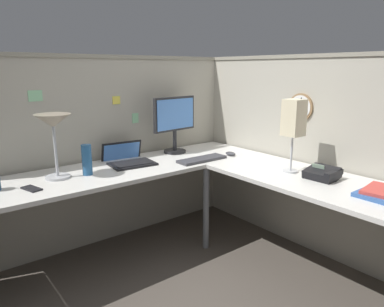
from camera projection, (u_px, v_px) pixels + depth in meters
name	position (u px, v px, depth m)	size (l,w,h in m)	color
ground_plane	(203.00, 261.00, 2.81)	(6.80, 6.80, 0.00)	#4C443D
cubicle_wall_back	(106.00, 150.00, 3.07)	(2.57, 0.12, 1.58)	#A8A393
cubicle_wall_right	(306.00, 153.00, 2.95)	(0.12, 2.37, 1.58)	#A8A393
desk	(193.00, 190.00, 2.54)	(2.35, 2.15, 0.73)	silver
monitor	(175.00, 120.00, 3.17)	(0.46, 0.20, 0.50)	#232326
laptop	(128.00, 159.00, 2.89)	(0.38, 0.41, 0.22)	black
keyboard	(202.00, 159.00, 2.95)	(0.43, 0.14, 0.02)	#38383D
computer_mouse	(231.00, 154.00, 3.12)	(0.06, 0.10, 0.03)	#38383D
desk_lamp_dome	(53.00, 126.00, 2.40)	(0.24, 0.24, 0.44)	#B7BABF
cell_phone	(32.00, 189.00, 2.25)	(0.07, 0.14, 0.01)	black
thermos_flask	(87.00, 160.00, 2.54)	(0.07, 0.07, 0.22)	#26598C
office_phone	(323.00, 174.00, 2.45)	(0.20, 0.21, 0.11)	black
book_stack	(381.00, 193.00, 2.13)	(0.30, 0.23, 0.04)	#335999
desk_lamp_paper	(294.00, 120.00, 2.55)	(0.13, 0.13, 0.53)	#B7BABF
wall_clock	(301.00, 107.00, 2.86)	(0.04, 0.22, 0.22)	olive
pinned_note_leftmost	(35.00, 96.00, 2.58)	(0.10, 0.00, 0.08)	#8CCC99
pinned_note_middle	(116.00, 100.00, 2.98)	(0.07, 0.00, 0.07)	#EAD84C
pinned_note_rightmost	(135.00, 118.00, 3.13)	(0.06, 0.00, 0.09)	#8CCC99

